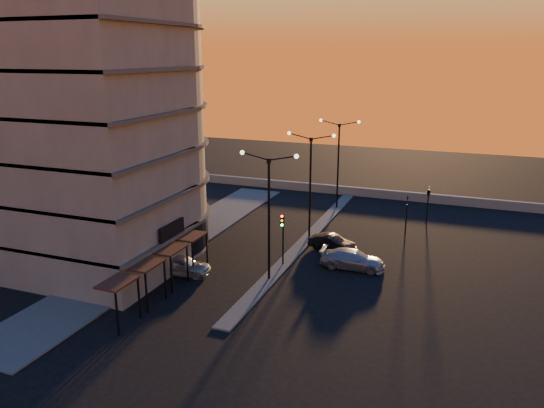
{
  "coord_description": "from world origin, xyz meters",
  "views": [
    {
      "loc": [
        13.1,
        -33.49,
        16.03
      ],
      "look_at": [
        -1.84,
        5.39,
        4.18
      ],
      "focal_mm": 35.0,
      "sensor_mm": 36.0,
      "label": 1
    }
  ],
  "objects_px": {
    "car_wagon": "(353,259)",
    "car_hatchback": "(181,265)",
    "streetlamp_mid": "(310,177)",
    "car_sedan": "(332,243)",
    "traffic_light_main": "(283,231)"
  },
  "relations": [
    {
      "from": "traffic_light_main",
      "to": "car_hatchback",
      "type": "relative_size",
      "value": 0.97
    },
    {
      "from": "streetlamp_mid",
      "to": "car_hatchback",
      "type": "distance_m",
      "value": 14.02
    },
    {
      "from": "traffic_light_main",
      "to": "streetlamp_mid",
      "type": "bearing_deg",
      "value": 90.0
    },
    {
      "from": "traffic_light_main",
      "to": "car_sedan",
      "type": "height_order",
      "value": "traffic_light_main"
    },
    {
      "from": "traffic_light_main",
      "to": "car_wagon",
      "type": "distance_m",
      "value": 5.87
    },
    {
      "from": "car_hatchback",
      "to": "car_sedan",
      "type": "relative_size",
      "value": 1.11
    },
    {
      "from": "car_sedan",
      "to": "car_wagon",
      "type": "relative_size",
      "value": 0.79
    },
    {
      "from": "car_wagon",
      "to": "traffic_light_main",
      "type": "bearing_deg",
      "value": 104.47
    },
    {
      "from": "car_sedan",
      "to": "car_wagon",
      "type": "bearing_deg",
      "value": -130.63
    },
    {
      "from": "car_hatchback",
      "to": "car_wagon",
      "type": "height_order",
      "value": "car_hatchback"
    },
    {
      "from": "car_wagon",
      "to": "car_hatchback",
      "type": "bearing_deg",
      "value": 114.86
    },
    {
      "from": "streetlamp_mid",
      "to": "car_sedan",
      "type": "relative_size",
      "value": 2.41
    },
    {
      "from": "traffic_light_main",
      "to": "car_wagon",
      "type": "relative_size",
      "value": 0.85
    },
    {
      "from": "car_sedan",
      "to": "car_wagon",
      "type": "xyz_separation_m",
      "value": [
        2.53,
        -3.25,
        0.07
      ]
    },
    {
      "from": "streetlamp_mid",
      "to": "car_sedan",
      "type": "bearing_deg",
      "value": -41.27
    }
  ]
}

